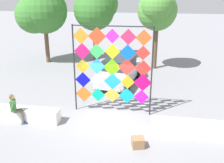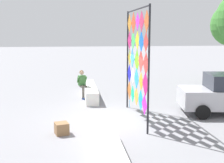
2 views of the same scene
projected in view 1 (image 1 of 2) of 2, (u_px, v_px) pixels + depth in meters
name	position (u px, v px, depth m)	size (l,w,h in m)	color
ground	(106.00, 122.00, 11.99)	(120.00, 120.00, 0.00)	gray
plaza_ledge_left	(15.00, 113.00, 12.18)	(4.29, 0.61, 0.61)	silver
plaza_ledge_right	(203.00, 129.00, 10.82)	(4.29, 0.61, 0.61)	silver
kite_display_rack	(112.00, 65.00, 12.23)	(3.80, 0.10, 4.31)	#232328
seated_vendor	(15.00, 107.00, 11.58)	(0.69, 0.58, 1.46)	#666056
parked_car	(119.00, 71.00, 16.73)	(2.59, 4.58, 1.69)	#B7B7BC
cardboard_box_large	(138.00, 142.00, 10.06)	(0.46, 0.43, 0.40)	olive
tree_palm_like	(96.00, 9.00, 21.72)	(3.66, 3.54, 5.94)	brown
tree_far_right	(158.00, 9.00, 18.71)	(2.89, 3.25, 5.86)	brown
tree_broadleaf	(42.00, 11.00, 20.53)	(4.00, 3.66, 6.06)	brown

